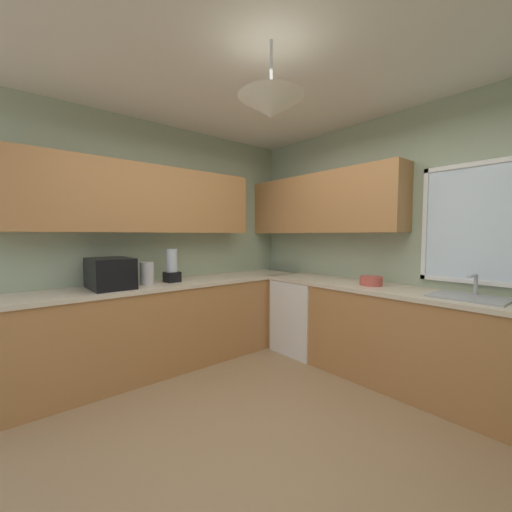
# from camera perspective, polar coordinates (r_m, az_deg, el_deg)

# --- Properties ---
(ground_plane) EXTENTS (8.50, 8.50, 0.00)m
(ground_plane) POSITION_cam_1_polar(r_m,az_deg,el_deg) (2.56, 2.55, -30.00)
(ground_plane) COLOR #997A56
(room_shell) EXTENTS (3.98, 3.72, 2.74)m
(room_shell) POSITION_cam_1_polar(r_m,az_deg,el_deg) (2.76, 5.06, 11.51)
(room_shell) COLOR #9EAD8E
(room_shell) RESTS_ON ground_plane
(counter_run_left) EXTENTS (0.65, 3.33, 0.91)m
(counter_run_left) POSITION_cam_1_polar(r_m,az_deg,el_deg) (3.62, -15.49, -11.77)
(counter_run_left) COLOR #AD7542
(counter_run_left) RESTS_ON ground_plane
(counter_run_back) EXTENTS (3.07, 0.65, 0.91)m
(counter_run_back) POSITION_cam_1_polar(r_m,az_deg,el_deg) (3.37, 24.71, -13.18)
(counter_run_back) COLOR #AD7542
(counter_run_back) RESTS_ON ground_plane
(dishwasher) EXTENTS (0.60, 0.60, 0.87)m
(dishwasher) POSITION_cam_1_polar(r_m,az_deg,el_deg) (3.97, 8.74, -10.66)
(dishwasher) COLOR white
(dishwasher) RESTS_ON ground_plane
(microwave) EXTENTS (0.48, 0.36, 0.29)m
(microwave) POSITION_cam_1_polar(r_m,az_deg,el_deg) (3.31, -24.90, -2.84)
(microwave) COLOR black
(microwave) RESTS_ON counter_run_left
(kettle) EXTENTS (0.14, 0.14, 0.23)m
(kettle) POSITION_cam_1_polar(r_m,az_deg,el_deg) (3.41, -19.13, -3.00)
(kettle) COLOR #B7B7BC
(kettle) RESTS_ON counter_run_left
(sink_assembly) EXTENTS (0.54, 0.40, 0.19)m
(sink_assembly) POSITION_cam_1_polar(r_m,az_deg,el_deg) (3.09, 34.17, -6.10)
(sink_assembly) COLOR #9EA0A5
(sink_assembly) RESTS_ON counter_run_back
(bowl) EXTENTS (0.22, 0.22, 0.09)m
(bowl) POSITION_cam_1_polar(r_m,az_deg,el_deg) (3.40, 20.12, -4.25)
(bowl) COLOR #B74C42
(bowl) RESTS_ON counter_run_back
(blender_appliance) EXTENTS (0.15, 0.15, 0.36)m
(blender_appliance) POSITION_cam_1_polar(r_m,az_deg,el_deg) (3.53, -14.99, -1.96)
(blender_appliance) COLOR black
(blender_appliance) RESTS_ON counter_run_left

